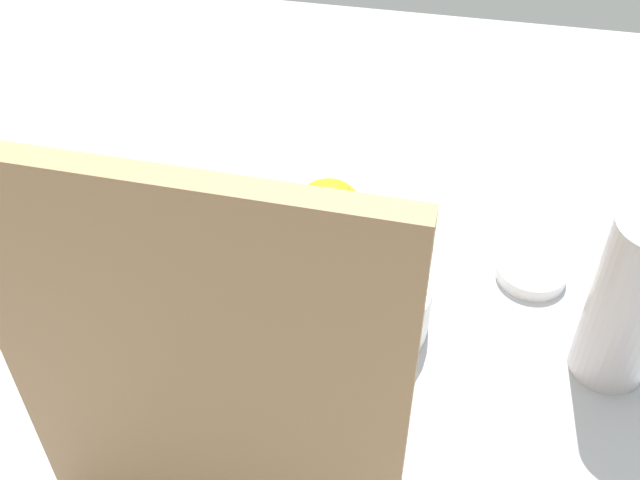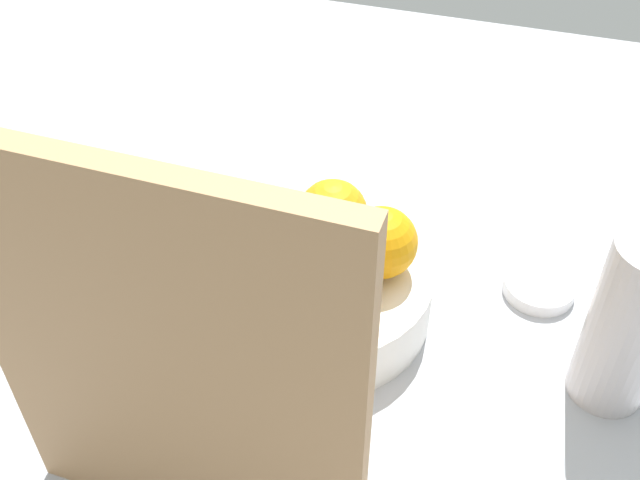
# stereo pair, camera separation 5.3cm
# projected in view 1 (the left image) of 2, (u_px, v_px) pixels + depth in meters

# --- Properties ---
(ground_plane) EXTENTS (1.80, 1.40, 0.03)m
(ground_plane) POSITION_uv_depth(u_px,v_px,m) (341.00, 311.00, 0.83)
(ground_plane) COLOR #AAAEB6
(fruit_bowl) EXTENTS (0.23, 0.23, 0.06)m
(fruit_bowl) POSITION_uv_depth(u_px,v_px,m) (320.00, 291.00, 0.79)
(fruit_bowl) COLOR white
(fruit_bowl) RESTS_ON ground_plane
(orange_front_left) EXTENTS (0.07, 0.07, 0.07)m
(orange_front_left) POSITION_uv_depth(u_px,v_px,m) (328.00, 213.00, 0.78)
(orange_front_left) COLOR orange
(orange_front_left) RESTS_ON fruit_bowl
(orange_front_right) EXTENTS (0.07, 0.07, 0.07)m
(orange_front_right) POSITION_uv_depth(u_px,v_px,m) (282.00, 231.00, 0.76)
(orange_front_right) COLOR orange
(orange_front_right) RESTS_ON fruit_bowl
(orange_center) EXTENTS (0.07, 0.07, 0.07)m
(orange_center) POSITION_uv_depth(u_px,v_px,m) (283.00, 273.00, 0.71)
(orange_center) COLOR orange
(orange_center) RESTS_ON fruit_bowl
(orange_back_left) EXTENTS (0.07, 0.07, 0.07)m
(orange_back_left) POSITION_uv_depth(u_px,v_px,m) (342.00, 269.00, 0.72)
(orange_back_left) COLOR orange
(orange_back_left) RESTS_ON fruit_bowl
(orange_back_right) EXTENTS (0.07, 0.07, 0.07)m
(orange_back_right) POSITION_uv_depth(u_px,v_px,m) (381.00, 235.00, 0.75)
(orange_back_right) COLOR orange
(orange_back_right) RESTS_ON fruit_bowl
(banana_bunch) EXTENTS (0.17, 0.17, 0.08)m
(banana_bunch) POSITION_uv_depth(u_px,v_px,m) (305.00, 253.00, 0.72)
(banana_bunch) COLOR yellow
(banana_bunch) RESTS_ON fruit_bowl
(cutting_board) EXTENTS (0.28, 0.03, 0.36)m
(cutting_board) POSITION_uv_depth(u_px,v_px,m) (201.00, 389.00, 0.51)
(cutting_board) COLOR tan
(cutting_board) RESTS_ON ground_plane
(thermos_tumbler) EXTENTS (0.07, 0.07, 0.18)m
(thermos_tumbler) POSITION_uv_depth(u_px,v_px,m) (630.00, 302.00, 0.69)
(thermos_tumbler) COLOR #BBB5B7
(thermos_tumbler) RESTS_ON ground_plane
(jar_lid) EXTENTS (0.08, 0.08, 0.02)m
(jar_lid) POSITION_uv_depth(u_px,v_px,m) (531.00, 272.00, 0.84)
(jar_lid) COLOR silver
(jar_lid) RESTS_ON ground_plane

